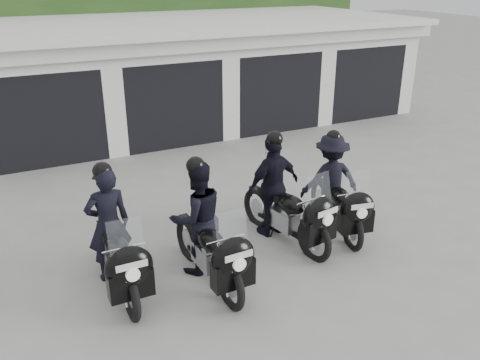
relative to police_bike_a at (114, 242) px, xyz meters
name	(u,v)px	position (x,y,z in m)	size (l,w,h in m)	color
ground	(285,239)	(2.95, 0.15, -0.76)	(80.00, 80.00, 0.00)	#989893
garage_block	(145,76)	(2.95, 8.20, 0.66)	(16.40, 6.80, 2.96)	silver
background_vegetation	(114,15)	(3.32, 13.06, 2.01)	(20.00, 3.90, 5.80)	#193915
police_bike_a	(114,242)	(0.00, 0.00, 0.00)	(0.65, 2.21, 1.93)	black
police_bike_b	(203,228)	(1.26, -0.27, 0.05)	(0.90, 2.22, 1.93)	black
police_bike_c	(280,194)	(2.90, 0.26, 0.06)	(1.15, 2.23, 1.95)	black
police_bike_d	(334,186)	(3.99, 0.22, 0.01)	(1.18, 2.07, 1.82)	black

